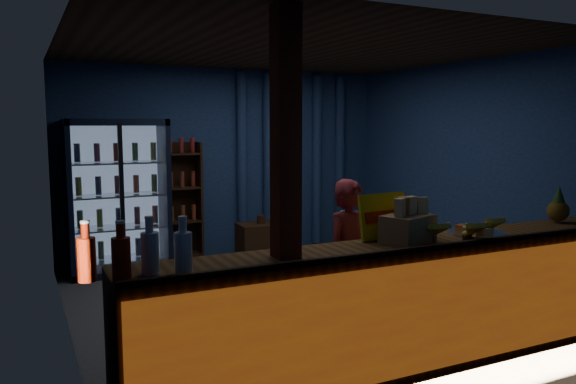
% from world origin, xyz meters
% --- Properties ---
extents(ground, '(4.60, 4.60, 0.00)m').
position_xyz_m(ground, '(0.00, 0.00, 0.00)').
color(ground, '#515154').
rests_on(ground, ground).
extents(room_walls, '(4.60, 4.60, 4.60)m').
position_xyz_m(room_walls, '(0.00, 0.00, 1.57)').
color(room_walls, navy).
rests_on(room_walls, ground).
extents(counter, '(4.40, 0.57, 0.99)m').
position_xyz_m(counter, '(0.00, -1.91, 0.48)').
color(counter, brown).
rests_on(counter, ground).
extents(support_post, '(0.16, 0.16, 2.60)m').
position_xyz_m(support_post, '(-1.05, -1.90, 1.30)').
color(support_post, maroon).
rests_on(support_post, ground).
extents(beverage_cooler, '(1.20, 0.62, 1.90)m').
position_xyz_m(beverage_cooler, '(-1.55, 1.92, 0.93)').
color(beverage_cooler, black).
rests_on(beverage_cooler, ground).
extents(bottle_shelf, '(0.50, 0.28, 1.60)m').
position_xyz_m(bottle_shelf, '(-0.70, 2.06, 0.79)').
color(bottle_shelf, '#371C11').
rests_on(bottle_shelf, ground).
extents(curtain_folds, '(1.74, 0.14, 2.50)m').
position_xyz_m(curtain_folds, '(1.00, 2.14, 1.30)').
color(curtain_folds, navy).
rests_on(curtain_folds, room_walls).
extents(framed_picture, '(0.36, 0.04, 0.28)m').
position_xyz_m(framed_picture, '(0.85, 2.10, 1.75)').
color(framed_picture, gold).
rests_on(framed_picture, room_walls).
extents(shopkeeper, '(0.55, 0.41, 1.38)m').
position_xyz_m(shopkeeper, '(-0.13, -1.26, 0.69)').
color(shopkeeper, maroon).
rests_on(shopkeeper, ground).
extents(green_chair, '(0.96, 0.97, 0.67)m').
position_xyz_m(green_chair, '(1.86, 1.27, 0.33)').
color(green_chair, '#5AB55B').
rests_on(green_chair, ground).
extents(side_table, '(0.62, 0.47, 0.65)m').
position_xyz_m(side_table, '(0.20, 1.46, 0.27)').
color(side_table, '#371C11').
rests_on(side_table, ground).
extents(yellow_sign, '(0.45, 0.12, 0.36)m').
position_xyz_m(yellow_sign, '(-0.10, -1.68, 1.13)').
color(yellow_sign, yellow).
rests_on(yellow_sign, counter).
extents(soda_bottles, '(0.65, 0.19, 0.35)m').
position_xyz_m(soda_bottles, '(-2.05, -1.98, 1.09)').
color(soda_bottles, '#B5270C').
rests_on(soda_bottles, counter).
extents(snack_box_left, '(0.35, 0.31, 0.33)m').
position_xyz_m(snack_box_left, '(0.08, -1.79, 1.07)').
color(snack_box_left, '#9C7B4B').
rests_on(snack_box_left, counter).
extents(snack_box_centre, '(0.40, 0.36, 0.35)m').
position_xyz_m(snack_box_centre, '(-0.06, -1.90, 1.07)').
color(snack_box_centre, '#9C7B4B').
rests_on(snack_box_centre, counter).
extents(pastry_tray, '(0.46, 0.46, 0.07)m').
position_xyz_m(pastry_tray, '(0.67, -1.88, 0.98)').
color(pastry_tray, silver).
rests_on(pastry_tray, counter).
extents(banana_bunches, '(0.81, 0.31, 0.18)m').
position_xyz_m(banana_bunches, '(0.45, -1.98, 1.04)').
color(banana_bunches, gold).
rests_on(banana_bunches, counter).
extents(pineapple, '(0.19, 0.19, 0.33)m').
position_xyz_m(pineapple, '(1.74, -1.77, 1.09)').
color(pineapple, brown).
rests_on(pineapple, counter).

